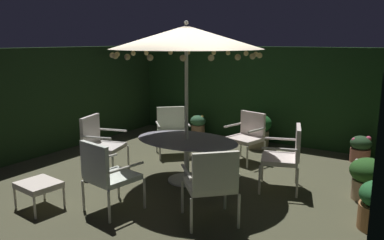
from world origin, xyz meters
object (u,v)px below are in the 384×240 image
patio_chair_southwest (106,172)px  potted_plant_back_center (361,148)px  ottoman_footrest (39,186)px  patio_dining_table (187,147)px  patio_chair_north (212,181)px  patio_chair_east (248,133)px  potted_plant_right_far (379,205)px  potted_plant_back_left (258,129)px  potted_plant_right_near (198,125)px  potted_plant_back_right (368,177)px  patio_chair_northeast (287,153)px  potted_plant_left_near (170,121)px  patio_umbrella (186,38)px  patio_chair_south (99,141)px  patio_chair_southeast (172,128)px

patio_chair_southwest → potted_plant_back_center: size_ratio=1.94×
patio_chair_southwest → ottoman_footrest: size_ratio=1.71×
patio_dining_table → patio_chair_north: size_ratio=1.78×
patio_chair_north → potted_plant_back_center: 3.99m
patio_chair_east → potted_plant_right_far: bearing=-33.7°
ottoman_footrest → potted_plant_back_left: size_ratio=0.79×
ottoman_footrest → potted_plant_back_center: size_ratio=1.13×
patio_dining_table → ottoman_footrest: (-1.13, -2.02, -0.24)m
potted_plant_right_near → potted_plant_back_right: bearing=-25.1°
patio_chair_north → potted_plant_right_near: bearing=123.8°
patio_dining_table → potted_plant_back_center: patio_dining_table is taller
patio_chair_east → potted_plant_right_far: 3.08m
patio_chair_northeast → patio_chair_east: (-1.13, 1.04, -0.05)m
patio_chair_northeast → patio_chair_east: size_ratio=1.08×
patio_dining_table → potted_plant_back_right: bearing=16.3°
potted_plant_right_near → potted_plant_back_left: bearing=-5.5°
potted_plant_back_center → potted_plant_left_near: 4.56m
patio_chair_northeast → potted_plant_back_center: (0.73, 2.16, -0.33)m
patio_chair_northeast → patio_chair_southwest: size_ratio=1.02×
potted_plant_back_left → ottoman_footrest: bearing=-105.9°
patio_chair_north → potted_plant_right_far: patio_chair_north is taller
patio_umbrella → patio_chair_northeast: patio_umbrella is taller
patio_chair_south → potted_plant_right_far: bearing=3.8°
patio_chair_southwest → potted_plant_right_near: (-1.20, 4.30, -0.28)m
patio_chair_south → potted_plant_back_left: patio_chair_south is taller
patio_chair_south → patio_chair_southwest: bearing=-41.3°
potted_plant_right_far → patio_chair_south: bearing=-176.2°
patio_dining_table → potted_plant_right_far: size_ratio=2.87×
patio_dining_table → patio_chair_south: patio_chair_south is taller
ottoman_footrest → potted_plant_right_far: 4.47m
patio_chair_south → potted_plant_right_near: patio_chair_south is taller
patio_chair_northeast → potted_plant_right_near: (-2.97, 2.20, -0.31)m
ottoman_footrest → potted_plant_right_near: potted_plant_right_near is taller
potted_plant_back_right → patio_chair_south: bearing=-163.7°
patio_umbrella → patio_chair_southeast: 2.41m
potted_plant_back_center → patio_chair_east: bearing=-149.1°
patio_chair_south → potted_plant_right_far: size_ratio=1.61×
patio_chair_north → potted_plant_back_right: 2.48m
patio_umbrella → patio_chair_southwest: bearing=-98.7°
patio_chair_southeast → patio_chair_south: (-0.43, -1.60, 0.02)m
patio_chair_north → patio_chair_east: (-0.74, 2.69, -0.04)m
potted_plant_right_far → potted_plant_back_right: (-0.27, 0.93, 0.03)m
patio_umbrella → potted_plant_left_near: size_ratio=4.79×
patio_chair_east → patio_chair_southwest: (-0.63, -3.14, 0.02)m
potted_plant_back_left → potted_plant_back_center: (2.08, 0.12, -0.14)m
patio_chair_south → ottoman_footrest: bearing=-75.1°
potted_plant_right_far → patio_chair_southwest: bearing=-155.6°
patio_dining_table → potted_plant_right_near: (-1.45, 2.71, -0.29)m
patio_chair_north → patio_chair_southwest: (-1.37, -0.45, -0.02)m
patio_dining_table → patio_umbrella: (-0.00, -0.00, 1.77)m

